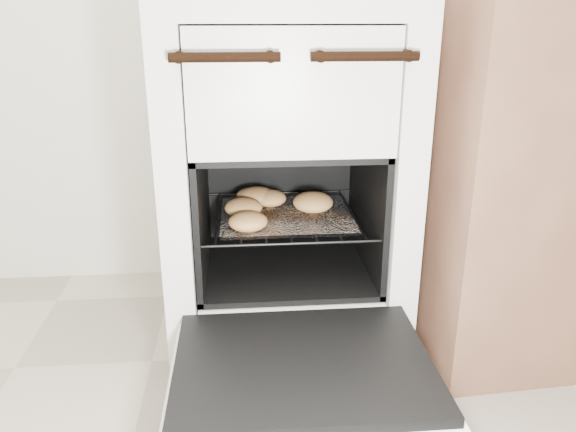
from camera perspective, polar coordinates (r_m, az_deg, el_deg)
stove at (r=1.44m, az=-0.47°, el=3.60°), size 0.56×0.62×0.86m
oven_door at (r=1.11m, az=1.55°, el=-15.13°), size 0.50×0.39×0.04m
oven_rack at (r=1.40m, az=-0.26°, el=0.10°), size 0.41×0.39×0.01m
foil_sheet at (r=1.38m, az=-0.20°, el=0.06°), size 0.32×0.28×0.01m
baked_rolls at (r=1.40m, az=-2.31°, el=1.40°), size 0.29×0.31×0.05m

